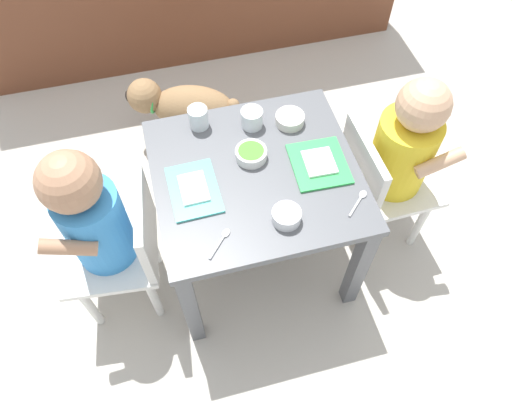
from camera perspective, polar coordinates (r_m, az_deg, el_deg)
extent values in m
plane|color=#B2ADA3|center=(1.76, 0.00, -5.61)|extent=(7.00, 7.00, 0.00)
cube|color=#515459|center=(1.37, 0.00, 3.60)|extent=(0.58, 0.55, 0.03)
cube|color=#515459|center=(1.44, -7.82, -12.03)|extent=(0.04, 0.04, 0.45)
cube|color=#515459|center=(1.51, 12.12, -7.24)|extent=(0.04, 0.04, 0.45)
cube|color=#515459|center=(1.69, -10.75, 3.30)|extent=(0.04, 0.04, 0.45)
cube|color=#515459|center=(1.76, 6.31, 6.76)|extent=(0.04, 0.04, 0.45)
cube|color=silver|center=(1.51, -16.98, -5.28)|extent=(0.31, 0.31, 0.02)
cube|color=silver|center=(1.39, -13.04, -2.35)|extent=(0.05, 0.27, 0.22)
cylinder|color=#388CD8|center=(1.39, -18.44, -2.41)|extent=(0.17, 0.17, 0.27)
sphere|color=#A87A5B|center=(1.23, -21.44, 2.58)|extent=(0.16, 0.16, 0.16)
cylinder|color=silver|center=(1.70, -19.01, -5.04)|extent=(0.03, 0.03, 0.27)
cylinder|color=silver|center=(1.61, -19.28, -11.22)|extent=(0.03, 0.03, 0.27)
cylinder|color=silver|center=(1.66, -12.36, -4.29)|extent=(0.03, 0.03, 0.27)
cylinder|color=silver|center=(1.57, -12.14, -10.59)|extent=(0.03, 0.03, 0.27)
cylinder|color=#A87A5B|center=(1.40, -20.98, 2.17)|extent=(0.15, 0.05, 0.09)
cylinder|color=#A87A5B|center=(1.30, -21.46, -4.73)|extent=(0.15, 0.05, 0.09)
cube|color=silver|center=(1.64, 15.83, 2.67)|extent=(0.29, 0.29, 0.02)
cube|color=silver|center=(1.50, 12.54, 4.32)|extent=(0.03, 0.27, 0.22)
cylinder|color=yellow|center=(1.54, 17.03, 5.79)|extent=(0.19, 0.19, 0.27)
sphere|color=tan|center=(1.40, 19.44, 11.06)|extent=(0.15, 0.15, 0.15)
cylinder|color=silver|center=(1.76, 18.97, -1.98)|extent=(0.03, 0.03, 0.27)
cylinder|color=silver|center=(1.85, 16.27, 3.08)|extent=(0.03, 0.03, 0.27)
cylinder|color=silver|center=(1.68, 13.09, -3.65)|extent=(0.03, 0.03, 0.27)
cylinder|color=silver|center=(1.77, 10.56, 1.72)|extent=(0.03, 0.03, 0.27)
cylinder|color=tan|center=(1.46, 21.06, 4.72)|extent=(0.15, 0.04, 0.09)
cylinder|color=tan|center=(1.57, 17.61, 10.49)|extent=(0.15, 0.04, 0.09)
ellipsoid|color=olive|center=(1.94, -7.37, 11.34)|extent=(0.37, 0.28, 0.19)
sphere|color=olive|center=(1.96, -13.15, 12.57)|extent=(0.14, 0.14, 0.14)
sphere|color=black|center=(1.98, -14.47, 12.51)|extent=(0.06, 0.06, 0.06)
torus|color=green|center=(1.96, -12.01, 12.24)|extent=(0.07, 0.12, 0.11)
sphere|color=olive|center=(1.89, -2.75, 11.84)|extent=(0.05, 0.05, 0.05)
cylinder|color=olive|center=(2.09, -9.15, 9.83)|extent=(0.04, 0.04, 0.11)
cylinder|color=olive|center=(2.03, -9.75, 7.70)|extent=(0.04, 0.04, 0.11)
cylinder|color=olive|center=(2.06, -4.18, 9.51)|extent=(0.04, 0.04, 0.11)
cylinder|color=olive|center=(1.99, -4.65, 7.34)|extent=(0.04, 0.04, 0.11)
cube|color=#4CC6BC|center=(1.33, -7.42, 1.82)|extent=(0.14, 0.19, 0.01)
cube|color=white|center=(1.32, -7.45, 2.02)|extent=(0.08, 0.10, 0.01)
cube|color=green|center=(1.38, 7.53, 4.89)|extent=(0.16, 0.18, 0.01)
cube|color=white|center=(1.38, 7.56, 5.10)|extent=(0.09, 0.10, 0.01)
cylinder|color=white|center=(1.46, -0.50, 10.33)|extent=(0.07, 0.07, 0.06)
cylinder|color=silver|center=(1.47, -0.49, 9.96)|extent=(0.06, 0.06, 0.03)
cylinder|color=white|center=(1.46, -6.91, 10.32)|extent=(0.06, 0.06, 0.07)
cylinder|color=silver|center=(1.47, -6.86, 10.02)|extent=(0.05, 0.05, 0.05)
cylinder|color=white|center=(1.38, -0.49, 6.12)|extent=(0.09, 0.09, 0.03)
cylinder|color=#4C8C33|center=(1.37, -0.49, 6.46)|extent=(0.07, 0.07, 0.01)
cylinder|color=silver|center=(1.48, 4.06, 10.19)|extent=(0.09, 0.09, 0.03)
cylinder|color=#B26633|center=(1.47, 4.09, 10.52)|extent=(0.07, 0.07, 0.01)
cylinder|color=white|center=(1.26, 3.65, -1.32)|extent=(0.08, 0.08, 0.04)
cylinder|color=gold|center=(1.24, 3.69, -0.96)|extent=(0.06, 0.06, 0.01)
cylinder|color=silver|center=(1.31, 11.78, -0.17)|extent=(0.06, 0.06, 0.01)
ellipsoid|color=silver|center=(1.34, 12.65, 1.26)|extent=(0.03, 0.03, 0.01)
cylinder|color=silver|center=(1.23, -4.69, -5.06)|extent=(0.05, 0.06, 0.01)
ellipsoid|color=silver|center=(1.25, -3.62, -3.35)|extent=(0.03, 0.03, 0.01)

